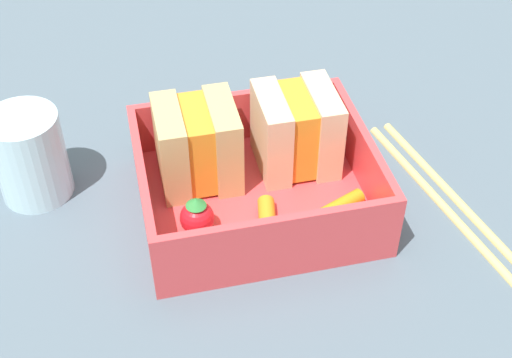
# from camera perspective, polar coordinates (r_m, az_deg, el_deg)

# --- Properties ---
(ground_plane) EXTENTS (1.20, 1.20, 0.02)m
(ground_plane) POSITION_cam_1_polar(r_m,az_deg,el_deg) (0.55, 0.00, -2.85)
(ground_plane) COLOR #4D5D68
(bento_tray) EXTENTS (0.17, 0.15, 0.01)m
(bento_tray) POSITION_cam_1_polar(r_m,az_deg,el_deg) (0.54, 0.00, -1.65)
(bento_tray) COLOR #DB4044
(bento_tray) RESTS_ON ground_plane
(bento_rim) EXTENTS (0.17, 0.15, 0.04)m
(bento_rim) POSITION_cam_1_polar(r_m,az_deg,el_deg) (0.52, 0.00, 0.55)
(bento_rim) COLOR #DB4044
(bento_rim) RESTS_ON bento_tray
(sandwich_left) EXTENTS (0.06, 0.06, 0.06)m
(sandwich_left) POSITION_cam_1_polar(r_m,az_deg,el_deg) (0.53, -4.72, 2.78)
(sandwich_left) COLOR tan
(sandwich_left) RESTS_ON bento_tray
(sandwich_center_left) EXTENTS (0.06, 0.06, 0.06)m
(sandwich_center_left) POSITION_cam_1_polar(r_m,az_deg,el_deg) (0.54, 3.23, 3.94)
(sandwich_center_left) COLOR #D9B38C
(sandwich_center_left) RESTS_ON bento_tray
(strawberry_far_left) EXTENTS (0.02, 0.02, 0.03)m
(strawberry_far_left) POSITION_cam_1_polar(r_m,az_deg,el_deg) (0.50, -4.75, -3.01)
(strawberry_far_left) COLOR red
(strawberry_far_left) RESTS_ON bento_tray
(carrot_stick_left) EXTENTS (0.02, 0.04, 0.01)m
(carrot_stick_left) POSITION_cam_1_polar(r_m,az_deg,el_deg) (0.51, 1.25, -3.35)
(carrot_stick_left) COLOR orange
(carrot_stick_left) RESTS_ON bento_tray
(carrot_stick_far_left) EXTENTS (0.05, 0.03, 0.01)m
(carrot_stick_far_left) POSITION_cam_1_polar(r_m,az_deg,el_deg) (0.52, 6.42, -2.35)
(carrot_stick_far_left) COLOR orange
(carrot_stick_far_left) RESTS_ON bento_tray
(chopstick_pair) EXTENTS (0.06, 0.19, 0.01)m
(chopstick_pair) POSITION_cam_1_polar(r_m,az_deg,el_deg) (0.57, 14.88, -1.16)
(chopstick_pair) COLOR tan
(chopstick_pair) RESTS_ON ground_plane
(drinking_glass) EXTENTS (0.05, 0.05, 0.07)m
(drinking_glass) POSITION_cam_1_polar(r_m,az_deg,el_deg) (0.56, -17.66, 1.78)
(drinking_glass) COLOR silver
(drinking_glass) RESTS_ON ground_plane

